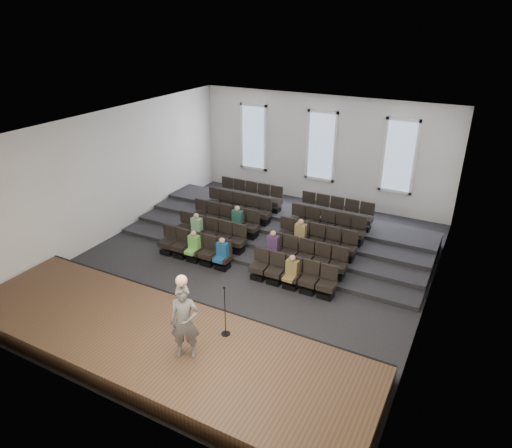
{
  "coord_description": "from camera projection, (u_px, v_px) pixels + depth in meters",
  "views": [
    {
      "loc": [
        6.85,
        -12.43,
        8.22
      ],
      "look_at": [
        0.04,
        0.5,
        1.44
      ],
      "focal_mm": 32.0,
      "sensor_mm": 36.0,
      "label": 1
    }
  ],
  "objects": [
    {
      "name": "ceiling",
      "position": [
        247.0,
        126.0,
        14.22
      ],
      "size": [
        12.0,
        14.0,
        0.02
      ],
      "primitive_type": "cube",
      "color": "white",
      "rests_on": "ground"
    },
    {
      "name": "stage_lip",
      "position": [
        195.0,
        308.0,
        13.56
      ],
      "size": [
        11.8,
        0.06,
        0.52
      ],
      "primitive_type": "cube",
      "color": "black",
      "rests_on": "ground"
    },
    {
      "name": "speaker",
      "position": [
        185.0,
        322.0,
        10.94
      ],
      "size": [
        0.85,
        0.73,
        1.97
      ],
      "primitive_type": "imported",
      "rotation": [
        0.0,
        0.0,
        0.43
      ],
      "color": "#5F5C5A",
      "rests_on": "stage"
    },
    {
      "name": "risers",
      "position": [
        285.0,
        227.0,
        18.79
      ],
      "size": [
        11.8,
        4.8,
        0.6
      ],
      "color": "black",
      "rests_on": "ground"
    },
    {
      "name": "stage",
      "position": [
        157.0,
        343.0,
        12.14
      ],
      "size": [
        11.8,
        3.6,
        0.5
      ],
      "primitive_type": "cube",
      "color": "#503622",
      "rests_on": "ground"
    },
    {
      "name": "wall_right",
      "position": [
        437.0,
        238.0,
        12.73
      ],
      "size": [
        0.04,
        14.0,
        5.0
      ],
      "primitive_type": "cube",
      "color": "silver",
      "rests_on": "ground"
    },
    {
      "name": "ground",
      "position": [
        249.0,
        265.0,
        16.33
      ],
      "size": [
        14.0,
        14.0,
        0.0
      ],
      "primitive_type": "plane",
      "color": "black",
      "rests_on": "ground"
    },
    {
      "name": "audience",
      "position": [
        244.0,
        240.0,
        16.39
      ],
      "size": [
        4.85,
        2.64,
        1.1
      ],
      "color": "#6BBE4C",
      "rests_on": "seating_rows"
    },
    {
      "name": "windows",
      "position": [
        321.0,
        146.0,
        20.77
      ],
      "size": [
        8.44,
        0.1,
        3.24
      ],
      "color": "white",
      "rests_on": "wall_back"
    },
    {
      "name": "mic_stand",
      "position": [
        225.0,
        320.0,
        11.88
      ],
      "size": [
        0.25,
        0.25,
        1.48
      ],
      "color": "black",
      "rests_on": "stage"
    },
    {
      "name": "seating_rows",
      "position": [
        268.0,
        232.0,
        17.28
      ],
      "size": [
        6.8,
        4.7,
        1.67
      ],
      "color": "black",
      "rests_on": "ground"
    },
    {
      "name": "wall_back",
      "position": [
        321.0,
        150.0,
        20.91
      ],
      "size": [
        12.0,
        0.04,
        5.0
      ],
      "primitive_type": "cube",
      "color": "silver",
      "rests_on": "ground"
    },
    {
      "name": "wall_left",
      "position": [
        113.0,
        174.0,
        17.83
      ],
      "size": [
        0.04,
        14.0,
        5.0
      ],
      "primitive_type": "cube",
      "color": "silver",
      "rests_on": "ground"
    },
    {
      "name": "wall_front",
      "position": [
        89.0,
        311.0,
        9.65
      ],
      "size": [
        12.0,
        0.04,
        5.0
      ],
      "primitive_type": "cube",
      "color": "silver",
      "rests_on": "ground"
    }
  ]
}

